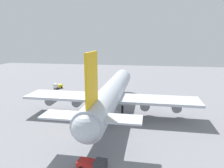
{
  "coord_description": "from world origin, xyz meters",
  "views": [
    {
      "loc": [
        -61.53,
        -10.85,
        22.36
      ],
      "look_at": [
        0.0,
        0.0,
        8.99
      ],
      "focal_mm": 33.95,
      "sensor_mm": 36.0,
      "label": 1
    }
  ],
  "objects_px": {
    "cargo_airplane": "(112,93)",
    "safety_cone_nose": "(120,91)",
    "baggage_tug": "(58,86)",
    "pushback_tractor": "(93,164)"
  },
  "relations": [
    {
      "from": "baggage_tug",
      "to": "pushback_tractor",
      "type": "height_order",
      "value": "baggage_tug"
    },
    {
      "from": "cargo_airplane",
      "to": "pushback_tractor",
      "type": "distance_m",
      "value": 30.03
    },
    {
      "from": "cargo_airplane",
      "to": "safety_cone_nose",
      "type": "distance_m",
      "value": 27.69
    },
    {
      "from": "cargo_airplane",
      "to": "baggage_tug",
      "type": "relative_size",
      "value": 13.64
    },
    {
      "from": "safety_cone_nose",
      "to": "pushback_tractor",
      "type": "bearing_deg",
      "value": -176.81
    },
    {
      "from": "pushback_tractor",
      "to": "safety_cone_nose",
      "type": "height_order",
      "value": "pushback_tractor"
    },
    {
      "from": "cargo_airplane",
      "to": "safety_cone_nose",
      "type": "height_order",
      "value": "cargo_airplane"
    },
    {
      "from": "cargo_airplane",
      "to": "safety_cone_nose",
      "type": "xyz_separation_m",
      "value": [
        27.01,
        1.26,
        -5.98
      ]
    },
    {
      "from": "cargo_airplane",
      "to": "baggage_tug",
      "type": "height_order",
      "value": "cargo_airplane"
    },
    {
      "from": "baggage_tug",
      "to": "pushback_tractor",
      "type": "xyz_separation_m",
      "value": [
        -57.2,
        -32.15,
        -0.09
      ]
    }
  ]
}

